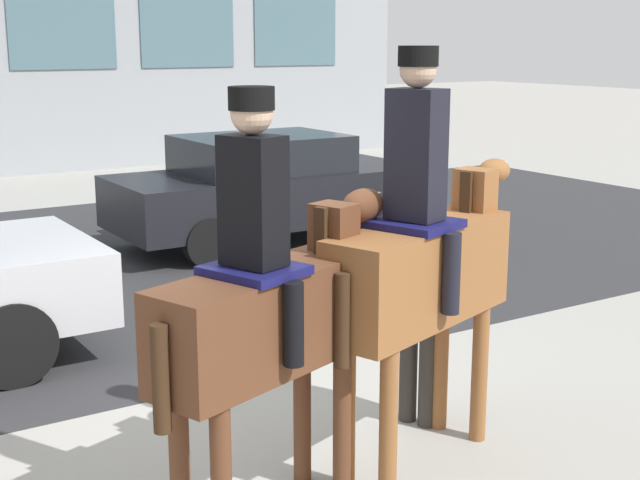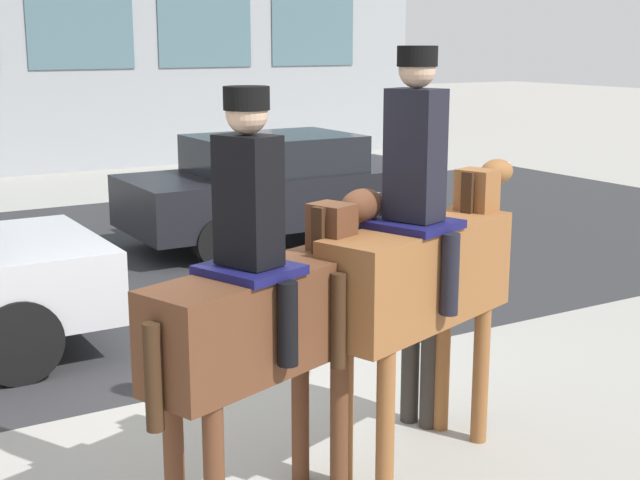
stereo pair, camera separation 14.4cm
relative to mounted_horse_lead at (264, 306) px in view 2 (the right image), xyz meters
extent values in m
plane|color=#9E9B93|center=(0.52, 1.48, -1.27)|extent=(80.00, 80.00, 0.00)
cube|color=#2D2D30|center=(0.52, 6.23, -1.27)|extent=(21.87, 8.50, 0.01)
cube|color=#59331E|center=(-0.03, -0.01, -0.07)|extent=(1.48, 0.88, 0.56)
cylinder|color=#59331E|center=(0.40, 0.30, -0.81)|extent=(0.11, 0.11, 0.92)
cylinder|color=#59331E|center=(0.50, 0.01, -0.81)|extent=(0.11, 0.11, 0.92)
cylinder|color=#59331E|center=(-0.56, -0.03, -0.81)|extent=(0.11, 0.11, 0.92)
cube|color=#59331E|center=(0.55, 0.19, 0.25)|extent=(0.27, 0.29, 0.48)
cube|color=#382314|center=(0.44, 0.15, 0.27)|extent=(0.06, 0.09, 0.43)
ellipsoid|color=#59331E|center=(0.83, 0.29, 0.44)|extent=(0.39, 0.30, 0.21)
cube|color=silver|center=(0.92, 0.32, 0.46)|extent=(0.13, 0.09, 0.08)
cylinder|color=#382314|center=(-0.74, -0.26, -0.18)|extent=(0.09, 0.09, 0.55)
cube|color=#14144C|center=(-0.10, -0.03, 0.23)|extent=(0.56, 0.59, 0.05)
cube|color=black|center=(-0.10, -0.03, 0.60)|extent=(0.31, 0.37, 0.69)
sphere|color=#D1A889|center=(-0.10, -0.03, 1.05)|extent=(0.22, 0.22, 0.22)
cylinder|color=black|center=(-0.10, -0.03, 1.13)|extent=(0.24, 0.24, 0.12)
cylinder|color=black|center=(-0.19, 0.22, -0.02)|extent=(0.11, 0.11, 0.45)
cylinder|color=black|center=(-0.01, -0.29, -0.02)|extent=(0.11, 0.11, 0.45)
cube|color=brown|center=(1.15, 0.12, -0.01)|extent=(1.58, 0.90, 0.62)
cylinder|color=brown|center=(1.62, 0.45, -0.79)|extent=(0.11, 0.11, 0.96)
cylinder|color=brown|center=(1.72, 0.15, -0.79)|extent=(0.11, 0.11, 0.96)
cylinder|color=brown|center=(0.59, 0.10, -0.79)|extent=(0.11, 0.11, 0.96)
cylinder|color=brown|center=(0.69, -0.20, -0.79)|extent=(0.11, 0.11, 0.96)
cube|color=brown|center=(1.78, 0.34, 0.33)|extent=(0.27, 0.29, 0.49)
cube|color=#382314|center=(1.67, 0.30, 0.35)|extent=(0.06, 0.09, 0.44)
ellipsoid|color=brown|center=(2.03, 0.42, 0.54)|extent=(0.33, 0.28, 0.17)
cube|color=silver|center=(2.11, 0.45, 0.56)|extent=(0.11, 0.08, 0.07)
cylinder|color=#382314|center=(0.40, -0.13, -0.11)|extent=(0.09, 0.09, 0.55)
cube|color=#14144C|center=(1.08, 0.10, 0.32)|extent=(0.58, 0.60, 0.05)
cube|color=black|center=(1.08, 0.10, 0.75)|extent=(0.31, 0.37, 0.79)
sphere|color=#D1A889|center=(1.08, 0.10, 1.25)|extent=(0.22, 0.22, 0.22)
cylinder|color=black|center=(1.08, 0.10, 1.33)|extent=(0.24, 0.24, 0.12)
cylinder|color=black|center=(1.00, 0.36, 0.06)|extent=(0.11, 0.11, 0.50)
cylinder|color=black|center=(1.17, -0.16, 0.06)|extent=(0.11, 0.11, 0.50)
cylinder|color=#332D28|center=(1.57, 0.52, -0.82)|extent=(0.13, 0.13, 0.90)
cylinder|color=#332D28|center=(1.51, 0.67, -0.82)|extent=(0.13, 0.13, 0.90)
cube|color=#332D28|center=(1.54, 0.59, -0.07)|extent=(0.35, 0.45, 0.61)
sphere|color=#D1A889|center=(1.54, 0.59, 0.34)|extent=(0.20, 0.20, 0.20)
cube|color=#332D28|center=(1.35, 0.32, 0.10)|extent=(0.55, 0.28, 0.09)
cone|color=orange|center=(1.02, 0.20, 0.10)|extent=(0.18, 0.11, 0.04)
cylinder|color=black|center=(-0.73, 2.88, -0.93)|extent=(0.69, 0.23, 0.69)
cube|color=black|center=(3.53, 6.32, -0.63)|extent=(4.22, 1.74, 0.67)
cube|color=black|center=(3.43, 6.32, -0.06)|extent=(2.11, 1.53, 0.49)
cylinder|color=black|center=(4.84, 5.52, -0.97)|extent=(0.61, 0.21, 0.61)
cylinder|color=black|center=(4.84, 7.12, -0.97)|extent=(0.61, 0.21, 0.61)
cylinder|color=black|center=(2.22, 5.52, -0.97)|extent=(0.61, 0.21, 0.61)
cylinder|color=black|center=(2.22, 7.12, -0.97)|extent=(0.61, 0.21, 0.61)
camera|label=1|loc=(-2.26, -4.08, 1.42)|focal=50.00mm
camera|label=2|loc=(-2.14, -4.15, 1.42)|focal=50.00mm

